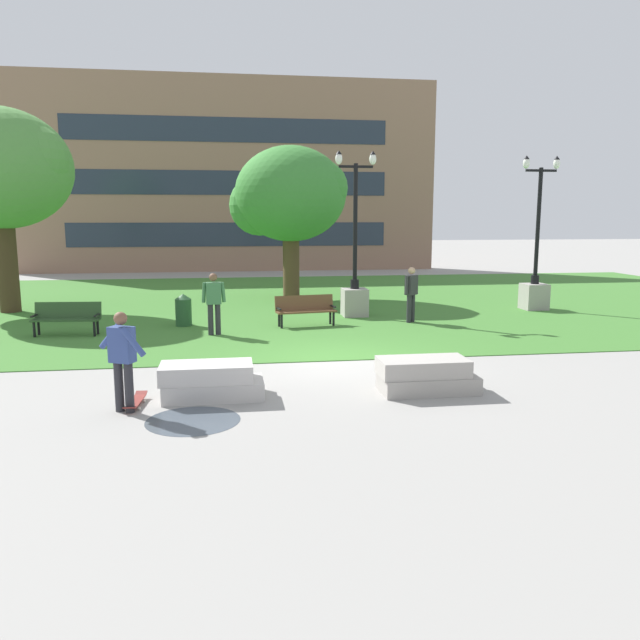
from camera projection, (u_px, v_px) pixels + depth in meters
name	position (u px, v px, depth m)	size (l,w,h in m)	color
ground_plane	(335.00, 361.00, 14.20)	(140.00, 140.00, 0.00)	gray
grass_lawn	(291.00, 302.00, 23.95)	(40.00, 20.00, 0.02)	#3D752D
concrete_block_center	(210.00, 381.00, 11.30)	(1.85, 0.90, 0.64)	#BCB7B2
concrete_block_left	(426.00, 376.00, 11.69)	(1.84, 0.90, 0.64)	#9E9991
person_skateboarder	(122.00, 356.00, 10.38)	(0.90, 0.90, 1.71)	#28282D
skateboard	(136.00, 401.00, 10.84)	(0.29, 1.03, 0.14)	maroon
puddle	(193.00, 421.00, 10.07)	(1.53, 1.53, 0.01)	#47515B
park_bench_near_left	(305.00, 308.00, 18.66)	(1.86, 0.79, 0.90)	brown
park_bench_near_right	(67.00, 316.00, 17.17)	(1.84, 0.67, 0.90)	#284723
lamp_post_left	(535.00, 279.00, 21.86)	(1.32, 0.80, 5.28)	gray
lamp_post_right	(355.00, 284.00, 20.39)	(1.32, 0.80, 5.30)	gray
tree_near_right	(289.00, 196.00, 24.31)	(4.56, 4.34, 5.95)	#4C3823
trash_bin	(183.00, 310.00, 18.64)	(0.49, 0.49, 0.96)	#234C28
person_bystander_near_lawn	(411.00, 291.00, 19.18)	(0.55, 0.48, 1.71)	#28282D
person_bystander_far_lawn	(214.00, 300.00, 17.12)	(0.67, 0.28, 1.71)	#28282D
building_facade_distant	(229.00, 175.00, 36.86)	(24.90, 1.03, 11.30)	#8E6B56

